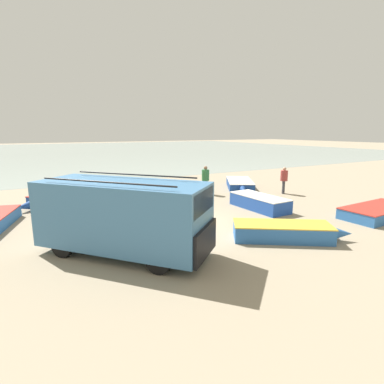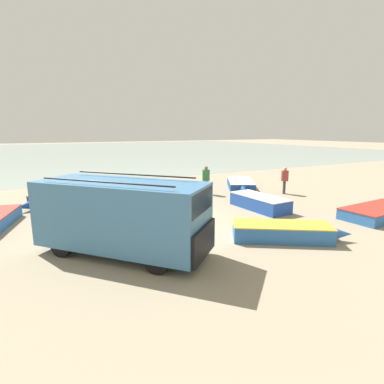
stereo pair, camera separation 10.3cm
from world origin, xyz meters
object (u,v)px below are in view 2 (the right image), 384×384
fishing_rowboat_1 (241,184)px  fishing_rowboat_4 (70,196)px  fishing_rowboat_6 (286,232)px  fisherman_1 (285,178)px  fishing_rowboat_3 (380,212)px  fisherman_0 (206,177)px  parked_van (122,215)px  fishing_rowboat_2 (168,195)px  fishing_rowboat_0 (257,202)px

fishing_rowboat_1 → fishing_rowboat_4: (-10.80, 1.40, 0.03)m
fishing_rowboat_6 → fisherman_1: size_ratio=2.38×
fishing_rowboat_3 → fisherman_1: fisherman_1 is taller
fisherman_0 → parked_van: bearing=37.2°
fishing_rowboat_2 → fishing_rowboat_4: size_ratio=0.68×
parked_van → fishing_rowboat_3: bearing=41.3°
fishing_rowboat_3 → fishing_rowboat_1: bearing=96.0°
fishing_rowboat_1 → fishing_rowboat_3: fishing_rowboat_1 is taller
fishing_rowboat_4 → fisherman_0: size_ratio=3.00×
fishing_rowboat_0 → fishing_rowboat_2: 5.16m
fishing_rowboat_0 → fishing_rowboat_6: (-2.07, -3.99, -0.04)m
fisherman_1 → fishing_rowboat_1: bearing=154.1°
fishing_rowboat_1 → fishing_rowboat_2: 5.84m
fishing_rowboat_2 → fishing_rowboat_3: (7.08, -7.96, -0.01)m
fishing_rowboat_4 → fisherman_1: fisherman_1 is taller
fisherman_0 → fishing_rowboat_6: bearing=72.7°
parked_van → fisherman_0: size_ratio=3.07×
parked_van → fishing_rowboat_4: size_ratio=1.02×
fishing_rowboat_6 → fishing_rowboat_3: bearing=34.0°
fishing_rowboat_0 → fishing_rowboat_4: size_ratio=0.74×
fishing_rowboat_3 → fisherman_0: bearing=115.6°
fishing_rowboat_0 → parked_van: bearing=105.7°
fishing_rowboat_0 → fishing_rowboat_4: 10.27m
fishing_rowboat_1 → fishing_rowboat_2: size_ratio=1.20×
fishing_rowboat_2 → fisherman_0: fisherman_0 is taller
fishing_rowboat_4 → fishing_rowboat_6: fishing_rowboat_4 is taller
parked_van → fishing_rowboat_0: bearing=66.5°
parked_van → fishing_rowboat_4: parked_van is taller
fisherman_1 → fisherman_0: bearing=-168.3°
fishing_rowboat_3 → fishing_rowboat_6: bearing=178.4°
parked_van → fisherman_0: (7.09, 6.74, -0.24)m
fishing_rowboat_4 → fishing_rowboat_2: bearing=124.9°
parked_van → fishing_rowboat_3: parked_van is taller
fishing_rowboat_3 → fishing_rowboat_4: 15.75m
fishing_rowboat_2 → fisherman_1: size_ratio=2.14×
fishing_rowboat_4 → fisherman_1: 12.80m
fishing_rowboat_1 → parked_van: bearing=-23.0°
fishing_rowboat_0 → fishing_rowboat_3: fishing_rowboat_0 is taller
fishing_rowboat_1 → fishing_rowboat_4: 10.89m
fishing_rowboat_4 → fishing_rowboat_6: (6.13, -10.18, -0.01)m
fishing_rowboat_6 → fisherman_1: bearing=78.5°
fishing_rowboat_2 → fisherman_1: bearing=127.7°
fishing_rowboat_0 → fisherman_0: (-0.47, 4.29, 0.71)m
fishing_rowboat_1 → fisherman_0: bearing=-49.2°
fishing_rowboat_1 → fishing_rowboat_3: bearing=40.0°
fishing_rowboat_4 → fishing_rowboat_6: 11.88m
fishing_rowboat_0 → fishing_rowboat_1: 5.45m
fisherman_1 → parked_van: bearing=-119.4°
fishing_rowboat_1 → fisherman_0: (-3.07, -0.50, 0.77)m
fisherman_1 → fishing_rowboat_4: bearing=-159.8°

